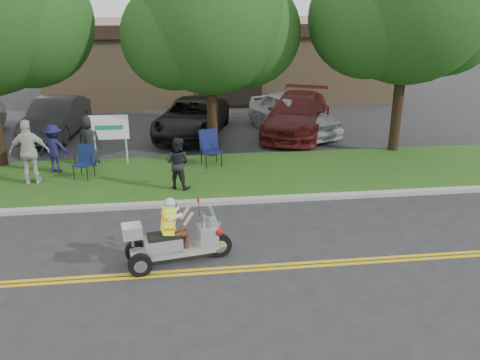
{
  "coord_description": "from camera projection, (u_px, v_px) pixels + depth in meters",
  "views": [
    {
      "loc": [
        -0.69,
        -9.76,
        5.5
      ],
      "look_at": [
        0.79,
        2.0,
        1.06
      ],
      "focal_mm": 38.0,
      "sensor_mm": 36.0,
      "label": 1
    }
  ],
  "objects": [
    {
      "name": "spectator_chair_b",
      "position": [
        89.0,
        140.0,
        16.54
      ],
      "size": [
        0.95,
        0.8,
        1.65
      ],
      "primitive_type": "imported",
      "rotation": [
        0.0,
        0.0,
        2.73
      ],
      "color": "black",
      "rests_on": "grass_verge"
    },
    {
      "name": "grass_verge",
      "position": [
        202.0,
        176.0,
        15.89
      ],
      "size": [
        60.0,
        4.0,
        0.1
      ],
      "primitive_type": "cube",
      "color": "#244F15",
      "rests_on": "ground"
    },
    {
      "name": "centerline_near",
      "position": [
        218.0,
        272.0,
        10.54
      ],
      "size": [
        60.0,
        0.1,
        0.01
      ],
      "primitive_type": "cube",
      "color": "gold",
      "rests_on": "ground"
    },
    {
      "name": "ground",
      "position": [
        215.0,
        259.0,
        11.08
      ],
      "size": [
        120.0,
        120.0,
        0.0
      ],
      "primitive_type": "plane",
      "color": "#28282B",
      "rests_on": "ground"
    },
    {
      "name": "tree_right",
      "position": [
        410.0,
        6.0,
        16.68
      ],
      "size": [
        6.86,
        5.6,
        8.07
      ],
      "color": "#332114",
      "rests_on": "ground"
    },
    {
      "name": "lawn_chair_a",
      "position": [
        85.0,
        159.0,
        15.5
      ],
      "size": [
        0.68,
        0.69,
        0.99
      ],
      "rotation": [
        0.0,
        0.0,
        -0.37
      ],
      "color": "black",
      "rests_on": "grass_verge"
    },
    {
      "name": "curb",
      "position": [
        207.0,
        202.0,
        13.89
      ],
      "size": [
        60.0,
        0.25,
        0.12
      ],
      "primitive_type": "cube",
      "color": "#A8A89E",
      "rests_on": "ground"
    },
    {
      "name": "business_sign",
      "position": [
        109.0,
        130.0,
        16.43
      ],
      "size": [
        1.25,
        0.06,
        1.75
      ],
      "color": "silver",
      "rests_on": "ground"
    },
    {
      "name": "spectator_adult_right",
      "position": [
        29.0,
        152.0,
        14.84
      ],
      "size": [
        1.15,
        0.51,
        1.93
      ],
      "primitive_type": "imported",
      "rotation": [
        0.0,
        0.0,
        3.18
      ],
      "color": "beige",
      "rests_on": "grass_verge"
    },
    {
      "name": "parked_car_mid",
      "position": [
        192.0,
        117.0,
        20.38
      ],
      "size": [
        3.59,
        5.61,
        1.44
      ],
      "primitive_type": "imported",
      "rotation": [
        0.0,
        0.0,
        -0.25
      ],
      "color": "black",
      "rests_on": "ground"
    },
    {
      "name": "tree_mid",
      "position": [
        212.0,
        26.0,
        16.31
      ],
      "size": [
        5.88,
        4.8,
        7.05
      ],
      "color": "#332114",
      "rests_on": "ground"
    },
    {
      "name": "trike_scooter",
      "position": [
        173.0,
        241.0,
        10.73
      ],
      "size": [
        2.32,
        0.92,
        1.52
      ],
      "rotation": [
        0.0,
        0.0,
        0.17
      ],
      "color": "black",
      "rests_on": "ground"
    },
    {
      "name": "spectator_adult_mid",
      "position": [
        178.0,
        163.0,
        14.54
      ],
      "size": [
        0.92,
        0.84,
        1.52
      ],
      "primitive_type": "imported",
      "rotation": [
        0.0,
        0.0,
        2.68
      ],
      "color": "black",
      "rests_on": "grass_verge"
    },
    {
      "name": "centerline_far",
      "position": [
        217.0,
        268.0,
        10.69
      ],
      "size": [
        60.0,
        0.1,
        0.01
      ],
      "primitive_type": "cube",
      "color": "gold",
      "rests_on": "ground"
    },
    {
      "name": "parked_car_left",
      "position": [
        56.0,
        118.0,
        20.17
      ],
      "size": [
        2.12,
        4.73,
        1.51
      ],
      "primitive_type": "imported",
      "rotation": [
        0.0,
        0.0,
        -0.12
      ],
      "color": "#2B2B2D",
      "rests_on": "ground"
    },
    {
      "name": "spectator_chair_a",
      "position": [
        54.0,
        148.0,
        15.86
      ],
      "size": [
        1.06,
        0.71,
        1.53
      ],
      "primitive_type": "imported",
      "rotation": [
        0.0,
        0.0,
        3.0
      ],
      "color": "#191844",
      "rests_on": "grass_verge"
    },
    {
      "name": "parked_car_far_right",
      "position": [
        293.0,
        113.0,
        20.65
      ],
      "size": [
        3.54,
        5.15,
        1.63
      ],
      "primitive_type": "imported",
      "rotation": [
        0.0,
        0.0,
        0.37
      ],
      "color": "#B4B6BB",
      "rests_on": "ground"
    },
    {
      "name": "parked_car_right",
      "position": [
        297.0,
        114.0,
        20.56
      ],
      "size": [
        4.13,
        5.9,
        1.59
      ],
      "primitive_type": "imported",
      "rotation": [
        0.0,
        0.0,
        -0.39
      ],
      "color": "#541513",
      "rests_on": "ground"
    },
    {
      "name": "commercial_building",
      "position": [
        223.0,
        57.0,
        28.25
      ],
      "size": [
        18.0,
        8.2,
        4.0
      ],
      "color": "#9E7F5B",
      "rests_on": "ground"
    },
    {
      "name": "lawn_chair_b",
      "position": [
        210.0,
        145.0,
        16.57
      ],
      "size": [
        0.75,
        0.77,
        1.16
      ],
      "rotation": [
        0.0,
        0.0,
        0.27
      ],
      "color": "black",
      "rests_on": "grass_verge"
    }
  ]
}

